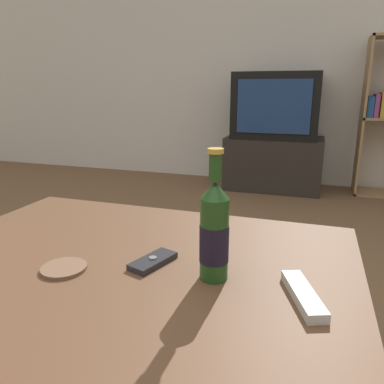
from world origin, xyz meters
TOP-DOWN VIEW (x-y plane):
  - back_wall at (0.00, 3.02)m, footprint 8.00×0.05m
  - coffee_table at (0.00, 0.00)m, footprint 1.07×0.88m
  - tv_stand at (0.06, 2.72)m, footprint 0.84×0.47m
  - television at (0.06, 2.71)m, footprint 0.72×0.49m
  - beer_bottle at (0.22, 0.03)m, footprint 0.06×0.06m
  - cell_phone at (0.07, 0.05)m, footprint 0.09×0.13m
  - remote_control at (0.41, -0.00)m, footprint 0.10×0.17m
  - coaster at (-0.11, -0.04)m, footprint 0.10×0.10m

SIDE VIEW (x-z plane):
  - tv_stand at x=0.06m, z-range 0.00..0.47m
  - coffee_table at x=0.00m, z-range 0.18..0.67m
  - coaster at x=-0.11m, z-range 0.49..0.50m
  - cell_phone at x=0.07m, z-range 0.49..0.51m
  - remote_control at x=0.41m, z-range 0.49..0.51m
  - beer_bottle at x=0.22m, z-range 0.46..0.74m
  - television at x=0.06m, z-range 0.47..1.02m
  - back_wall at x=0.00m, z-range 0.00..2.60m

